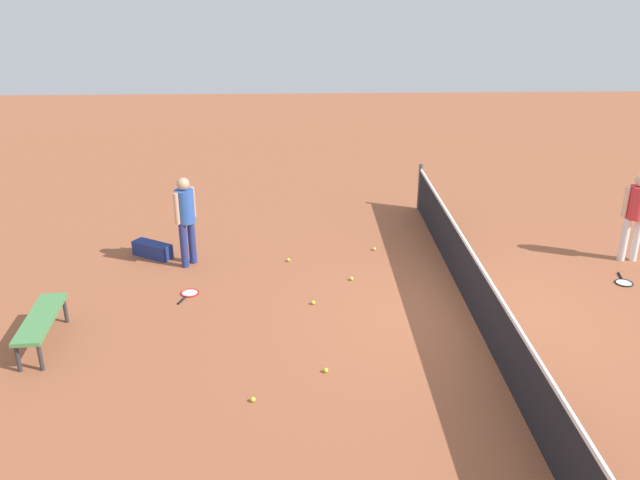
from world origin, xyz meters
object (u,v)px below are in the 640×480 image
object	(u,v)px
tennis_ball_midcourt	(313,303)
equipment_bag	(151,249)
tennis_ball_stray_left	(374,249)
tennis_ball_stray_right	(253,399)
tennis_ball_baseline	(352,279)
player_near_side	(186,214)
tennis_ball_by_net	(288,260)
player_far_side	(636,210)
tennis_ball_near_player	(326,370)
tennis_racket_near_player	(189,294)
courtside_bench	(41,320)
tennis_racket_far_player	(624,282)

from	to	relation	value
tennis_ball_midcourt	equipment_bag	distance (m)	3.72
tennis_ball_stray_left	tennis_ball_stray_right	world-z (taller)	same
tennis_ball_baseline	equipment_bag	distance (m)	3.97
player_near_side	tennis_ball_stray_right	world-z (taller)	player_near_side
tennis_ball_by_net	tennis_ball_stray_left	size ratio (longest dim) A/B	1.00
player_near_side	player_far_side	distance (m)	8.31
tennis_ball_near_player	tennis_ball_stray_left	distance (m)	4.34
player_near_side	tennis_racket_near_player	size ratio (longest dim) A/B	2.80
tennis_ball_baseline	tennis_ball_stray_right	size ratio (longest dim) A/B	1.00
tennis_ball_baseline	equipment_bag	world-z (taller)	equipment_bag
tennis_ball_stray_right	courtside_bench	bearing A→B (deg)	-115.17
tennis_ball_midcourt	tennis_ball_stray_right	distance (m)	2.75
tennis_ball_baseline	tennis_racket_near_player	bearing A→B (deg)	-81.07
tennis_ball_stray_right	equipment_bag	distance (m)	5.20
player_near_side	equipment_bag	world-z (taller)	player_near_side
tennis_racket_near_player	tennis_ball_stray_left	xyz separation A→B (m)	(-1.76, 3.37, 0.02)
tennis_ball_near_player	courtside_bench	world-z (taller)	courtside_bench
tennis_ball_midcourt	tennis_ball_stray_left	size ratio (longest dim) A/B	1.00
tennis_ball_stray_right	equipment_bag	xyz separation A→B (m)	(-4.70, -2.23, 0.11)
tennis_ball_baseline	equipment_bag	bearing A→B (deg)	-107.61
courtside_bench	tennis_ball_near_player	bearing A→B (deg)	78.31
player_near_side	tennis_ball_midcourt	bearing A→B (deg)	53.98
courtside_bench	tennis_racket_far_player	bearing A→B (deg)	100.39
tennis_ball_by_net	tennis_ball_midcourt	distance (m)	1.78
tennis_racket_far_player	tennis_ball_midcourt	size ratio (longest dim) A/B	9.17
player_far_side	tennis_racket_far_player	size ratio (longest dim) A/B	2.81
tennis_ball_by_net	tennis_ball_stray_right	world-z (taller)	same
equipment_bag	player_near_side	bearing A→B (deg)	62.09
tennis_ball_stray_left	courtside_bench	distance (m)	6.24
tennis_ball_by_net	player_far_side	bearing A→B (deg)	88.66
tennis_racket_near_player	tennis_ball_baseline	world-z (taller)	tennis_ball_baseline
tennis_ball_midcourt	tennis_ball_baseline	size ratio (longest dim) A/B	1.00
tennis_racket_far_player	player_near_side	bearing A→B (deg)	-97.65
tennis_ball_baseline	tennis_ball_stray_left	distance (m)	1.43
tennis_ball_stray_right	equipment_bag	size ratio (longest dim) A/B	0.08
tennis_ball_near_player	tennis_ball_stray_right	xyz separation A→B (m)	(0.63, -0.97, 0.00)
tennis_ball_stray_right	tennis_ball_near_player	bearing A→B (deg)	123.10
tennis_ball_near_player	tennis_ball_by_net	size ratio (longest dim) A/B	1.00
player_far_side	tennis_ball_baseline	xyz separation A→B (m)	(0.70, -5.32, -0.98)
tennis_ball_near_player	tennis_ball_baseline	xyz separation A→B (m)	(-2.87, 0.58, 0.00)
tennis_ball_stray_right	tennis_ball_by_net	bearing A→B (deg)	174.54
tennis_racket_near_player	tennis_racket_far_player	size ratio (longest dim) A/B	1.00
player_near_side	tennis_ball_stray_right	xyz separation A→B (m)	(4.28, 1.44, -0.98)
tennis_racket_far_player	tennis_ball_near_player	bearing A→B (deg)	-64.28
player_far_side	tennis_racket_near_player	bearing A→B (deg)	-82.00
player_near_side	tennis_ball_stray_left	world-z (taller)	player_near_side
player_near_side	tennis_ball_by_net	world-z (taller)	player_near_side
player_far_side	tennis_ball_midcourt	xyz separation A→B (m)	(1.58, -6.03, -0.98)
tennis_racket_far_player	tennis_ball_near_player	distance (m)	5.99
tennis_ball_baseline	tennis_ball_stray_left	size ratio (longest dim) A/B	1.00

